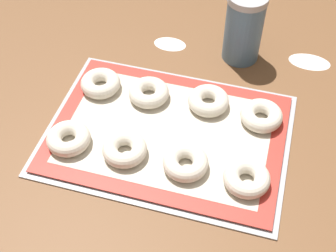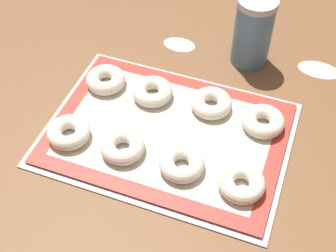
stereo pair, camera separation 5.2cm
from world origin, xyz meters
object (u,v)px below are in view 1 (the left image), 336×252
bagel_back_mid_right (208,101)px  bagel_front_far_right (247,178)px  baking_tray (168,133)px  bagel_front_mid_left (125,149)px  bagel_back_mid_left (149,93)px  flour_canister (244,27)px  bagel_front_far_left (69,139)px  bagel_back_far_left (101,83)px  bagel_back_far_right (261,116)px  bagel_front_mid_right (186,162)px

bagel_back_mid_right → bagel_front_far_right: bearing=-57.7°
baking_tray → bagel_front_mid_left: bagel_front_mid_left is taller
bagel_back_mid_left → bagel_back_mid_right: 0.14m
bagel_back_mid_left → flour_canister: bearing=50.8°
bagel_back_mid_right → flour_canister: flour_canister is taller
bagel_front_far_left → bagel_front_mid_left: (0.12, 0.00, 0.00)m
bagel_front_far_left → flour_canister: flour_canister is taller
bagel_front_far_right → bagel_back_far_left: 0.41m
baking_tray → bagel_back_mid_left: bagel_back_mid_left is taller
bagel_back_far_left → flour_canister: 0.37m
bagel_front_mid_left → bagel_back_mid_left: 0.17m
bagel_front_far_right → baking_tray: bearing=154.4°
bagel_front_mid_left → bagel_back_far_right: size_ratio=1.00×
bagel_front_far_right → flour_canister: flour_canister is taller
bagel_front_far_left → bagel_front_mid_right: size_ratio=1.00×
bagel_back_far_right → bagel_front_mid_right: bearing=-127.5°
bagel_front_far_right → bagel_back_far_right: (0.00, 0.17, 0.00)m
baking_tray → bagel_back_far_left: (-0.19, 0.08, 0.02)m
bagel_front_far_left → bagel_back_far_left: bearing=88.5°
bagel_back_mid_left → flour_canister: 0.28m
flour_canister → bagel_back_far_right: bearing=-69.0°
bagel_back_far_left → bagel_back_far_right: 0.37m
bagel_back_far_right → flour_canister: size_ratio=0.52×
bagel_front_mid_right → bagel_back_mid_left: same height
bagel_back_mid_left → bagel_front_mid_left: bearing=-89.8°
bagel_front_mid_left → bagel_back_mid_right: 0.23m
bagel_front_mid_right → bagel_back_mid_right: 0.18m
baking_tray → bagel_front_far_left: (-0.19, -0.09, 0.02)m
bagel_back_mid_right → flour_canister: (0.04, 0.20, 0.06)m
bagel_front_mid_left → bagel_back_far_left: size_ratio=1.00×
bagel_front_far_right → flour_canister: bearing=101.5°
bagel_front_far_left → bagel_back_mid_right: same height
bagel_front_far_right → bagel_front_mid_left: bearing=179.2°
bagel_front_mid_left → bagel_back_far_right: 0.31m
bagel_front_mid_left → bagel_back_far_left: bearing=124.9°
bagel_front_far_right → bagel_front_far_left: bearing=-179.8°
bagel_front_far_left → bagel_back_far_right: same height
baking_tray → bagel_front_mid_right: 0.11m
bagel_back_far_left → bagel_back_mid_right: bearing=2.9°
bagel_back_mid_left → bagel_back_mid_right: size_ratio=1.00×
bagel_front_mid_right → flour_canister: (0.05, 0.38, 0.06)m
bagel_front_mid_right → bagel_back_far_left: size_ratio=1.00×
bagel_back_far_right → baking_tray: bearing=-156.1°
bagel_front_mid_left → bagel_front_mid_right: bearing=0.4°
baking_tray → bagel_back_far_left: bearing=155.7°
bagel_front_mid_left → flour_canister: (0.17, 0.38, 0.06)m
bagel_front_far_right → bagel_back_far_right: bearing=88.7°
bagel_front_mid_left → bagel_back_far_right: same height
bagel_front_far_right → bagel_back_mid_right: (-0.12, 0.18, 0.00)m
bagel_back_mid_right → bagel_front_mid_right: bearing=-92.3°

